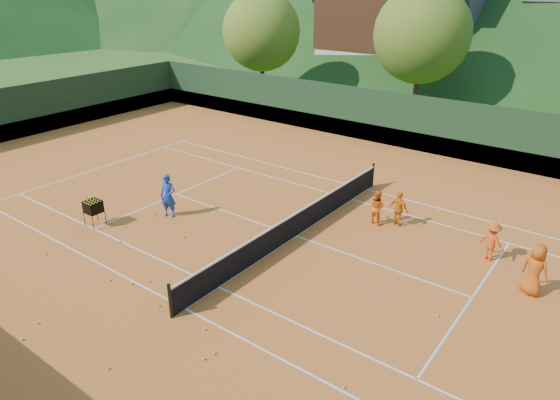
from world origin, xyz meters
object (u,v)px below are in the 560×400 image
Objects in this scene: student_c at (535,270)px; student_d at (492,241)px; student_a at (377,207)px; coach at (168,196)px; student_b at (399,209)px; tennis_net at (296,224)px; ball_hopper at (93,207)px; chalet_left at (402,15)px.

student_c is 1.21× the size of student_d.
coach is at bearing 40.27° from student_a.
student_b is (7.55, 4.67, -0.19)m from coach.
tennis_net is at bearing 28.59° from student_c.
student_c is (12.65, 2.91, -0.05)m from coach.
ball_hopper is 0.07× the size of chalet_left.
student_c is at bearing 19.75° from ball_hopper.
coach reaches higher than student_c.
student_d is (4.30, -0.15, 0.00)m from student_a.
student_d is at bearing -59.54° from chalet_left.
chalet_left is at bearing -39.14° from student_c.
student_d is at bearing 22.71° from tennis_net.
tennis_net is (-6.13, -2.57, -0.17)m from student_d.
student_c is 0.14× the size of tennis_net.
student_a is 0.83m from student_b.
ball_hopper is (-9.22, -6.90, 0.07)m from student_b.
ball_hopper is at bearing -150.73° from coach.
chalet_left is (-17.70, 28.73, 4.81)m from student_c.
coach is at bearing -161.70° from tennis_net.
student_d reaches higher than student_a.
student_a is 1.34× the size of ball_hopper.
coach is 1.29× the size of student_d.
student_d is at bearing -20.45° from student_c.
student_d reaches higher than ball_hopper.
chalet_left is at bearing 75.02° from coach.
chalet_left is (-3.38, 33.87, 4.88)m from ball_hopper.
chalet_left is (-16.13, 27.43, 4.95)m from student_d.
tennis_net is at bearing -5.74° from coach.
tennis_net is 12.07× the size of ball_hopper.
student_a is at bearing 55.96° from tennis_net.
tennis_net is (-1.84, -2.72, -0.17)m from student_a.
student_a is at bearing 37.93° from ball_hopper.
coach reaches higher than tennis_net.
student_d is (-1.56, 1.30, -0.14)m from student_c.
student_d is 1.35× the size of ball_hopper.
ball_hopper is at bearing -84.30° from chalet_left.
student_a is 3.28m from tennis_net.
student_b is at bearing 6.70° from student_d.
student_d reaches higher than tennis_net.
student_d is 0.10× the size of chalet_left.
student_a is 30.15m from chalet_left.
tennis_net is (-2.60, -3.03, -0.18)m from student_b.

